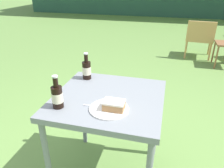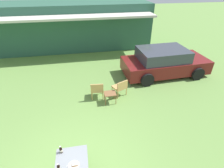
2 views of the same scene
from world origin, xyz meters
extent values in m
cylinder|color=tan|center=(1.21, 3.61, 0.18)|extent=(0.04, 0.04, 0.35)
cylinder|color=tan|center=(0.75, 3.65, 0.18)|extent=(0.04, 0.04, 0.35)
cylinder|color=tan|center=(1.17, 3.19, 0.18)|extent=(0.04, 0.04, 0.35)
cylinder|color=tan|center=(0.71, 3.23, 0.18)|extent=(0.04, 0.04, 0.35)
cube|color=tan|center=(0.96, 3.42, 0.38)|extent=(0.55, 0.52, 0.06)
cube|color=tan|center=(0.94, 3.21, 0.58)|extent=(0.52, 0.10, 0.34)
cube|color=#CC5670|center=(0.96, 3.42, 0.44)|extent=(0.50, 0.44, 0.05)
cylinder|color=brown|center=(1.22, 2.79, 0.21)|extent=(0.03, 0.03, 0.41)
cylinder|color=brown|center=(1.22, 3.13, 0.21)|extent=(0.03, 0.03, 0.41)
cube|color=gray|center=(0.00, 0.00, 0.72)|extent=(0.76, 0.73, 0.04)
cylinder|color=gray|center=(-0.34, -0.33, 0.35)|extent=(0.04, 0.04, 0.70)
cylinder|color=gray|center=(-0.34, 0.33, 0.35)|extent=(0.04, 0.04, 0.70)
cylinder|color=gray|center=(0.34, 0.33, 0.35)|extent=(0.04, 0.04, 0.70)
cylinder|color=white|center=(0.05, -0.16, 0.75)|extent=(0.25, 0.25, 0.01)
cube|color=#AD7A4C|center=(0.08, -0.16, 0.77)|extent=(0.13, 0.09, 0.04)
cube|color=silver|center=(0.08, -0.16, 0.80)|extent=(0.13, 0.09, 0.01)
cylinder|color=black|center=(-0.25, 0.25, 0.81)|extent=(0.07, 0.07, 0.14)
cylinder|color=black|center=(-0.25, 0.25, 0.92)|extent=(0.03, 0.03, 0.07)
cylinder|color=silver|center=(-0.25, 0.25, 0.96)|extent=(0.04, 0.04, 0.01)
cylinder|color=beige|center=(-0.25, 0.25, 0.81)|extent=(0.07, 0.07, 0.06)
cylinder|color=black|center=(-0.27, -0.21, 0.81)|extent=(0.07, 0.07, 0.14)
cylinder|color=black|center=(-0.27, -0.21, 0.92)|extent=(0.03, 0.03, 0.07)
cylinder|color=silver|center=(-0.27, -0.21, 0.96)|extent=(0.04, 0.04, 0.01)
cylinder|color=beige|center=(-0.27, -0.21, 0.81)|extent=(0.07, 0.07, 0.06)
cube|color=silver|center=(-0.03, -0.15, 0.74)|extent=(0.19, 0.02, 0.01)
camera|label=1|loc=(0.37, -1.28, 1.48)|focal=35.00mm
camera|label=2|loc=(0.49, -2.68, 4.45)|focal=28.00mm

